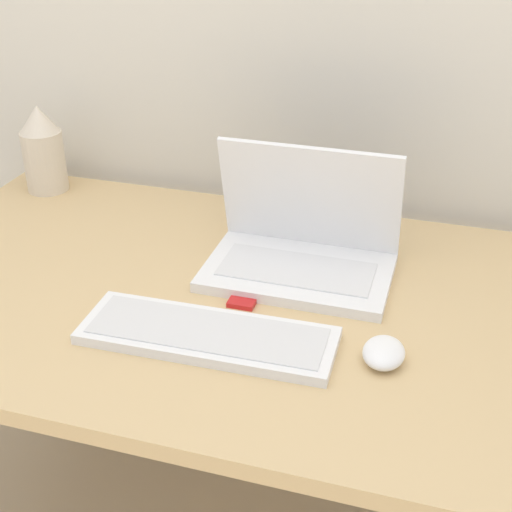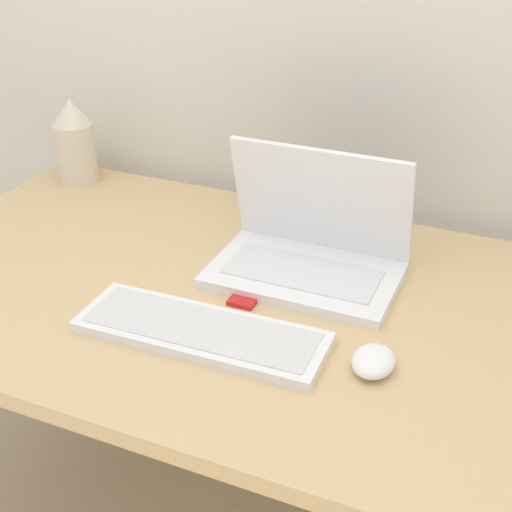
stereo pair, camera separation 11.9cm
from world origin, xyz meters
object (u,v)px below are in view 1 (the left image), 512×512
(laptop, at_px, (302,245))
(mp3_player, at_px, (243,300))
(mouse, at_px, (384,353))
(vase, at_px, (43,149))
(keyboard, at_px, (208,335))

(laptop, height_order, mp3_player, laptop)
(mouse, xyz_separation_m, vase, (-0.85, 0.43, 0.08))
(keyboard, height_order, mp3_player, keyboard)
(laptop, relative_size, mouse, 4.04)
(mouse, bearing_deg, vase, 152.94)
(laptop, height_order, mouse, laptop)
(keyboard, height_order, mouse, mouse)
(mouse, distance_m, mp3_player, 0.28)
(keyboard, bearing_deg, laptop, 71.14)
(mouse, distance_m, vase, 0.96)
(mouse, bearing_deg, laptop, 128.12)
(laptop, bearing_deg, vase, 163.67)
(vase, relative_size, mp3_player, 4.19)
(vase, bearing_deg, laptop, -16.33)
(laptop, xyz_separation_m, vase, (-0.66, 0.19, 0.05))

